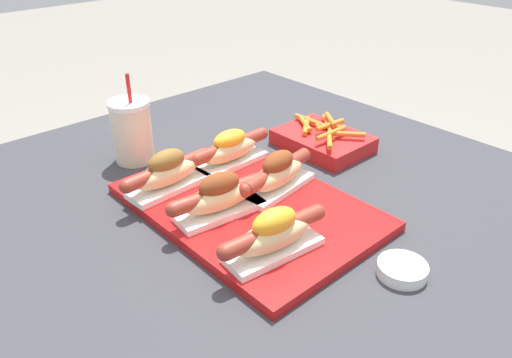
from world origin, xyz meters
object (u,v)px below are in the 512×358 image
Objects in this scene: hot_dog_0 at (168,172)px; hot_dog_1 at (220,196)px; hot_dog_4 at (276,174)px; hot_dog_2 at (274,234)px; drink_cup at (132,131)px; sauce_bowl at (402,269)px; serving_tray at (248,206)px; fries_basket at (323,139)px; hot_dog_3 at (231,149)px.

hot_dog_0 is 0.13m from hot_dog_1.
hot_dog_0 reaches higher than hot_dog_4.
hot_dog_2 is (0.14, -0.01, 0.00)m from hot_dog_1.
drink_cup is at bearing 170.06° from hot_dog_0.
drink_cup reaches higher than sauce_bowl.
drink_cup is (-0.31, -0.05, 0.06)m from serving_tray.
fries_basket is at bearing 102.35° from hot_dog_1.
hot_dog_1 is 0.13m from hot_dog_4.
hot_dog_0 is 1.00× the size of hot_dog_3.
fries_basket is (0.05, 0.23, -0.03)m from hot_dog_3.
hot_dog_0 is 0.18m from drink_cup.
drink_cup is at bearing 177.33° from hot_dog_2.
drink_cup reaches higher than hot_dog_2.
fries_basket is at bearing 56.02° from drink_cup.
hot_dog_0 is 0.38m from fries_basket.
drink_cup is (-0.60, -0.10, 0.06)m from sauce_bowl.
fries_basket is at bearing 105.42° from serving_tray.
hot_dog_1 is 0.99× the size of hot_dog_3.
hot_dog_3 is 0.42m from sauce_bowl.
sauce_bowl is (0.42, 0.13, -0.04)m from hot_dog_0.
fries_basket is (0.05, 0.38, -0.03)m from hot_dog_0.
hot_dog_3 reaches higher than fries_basket.
hot_dog_4 is at bearing 177.90° from sauce_bowl.
sauce_bowl is (0.15, 0.12, -0.04)m from hot_dog_2.
hot_dog_4 is at bearing -2.80° from hot_dog_3.
hot_dog_1 reaches higher than fries_basket.
hot_dog_0 reaches higher than sauce_bowl.
hot_dog_3 reaches higher than serving_tray.
hot_dog_2 reaches higher than hot_dog_3.
hot_dog_4 is at bearing 86.08° from hot_dog_1.
hot_dog_2 is 0.19m from hot_dog_4.
hot_dog_3 is 0.23m from fries_basket.
sauce_bowl is at bearing -2.10° from hot_dog_4.
sauce_bowl is 0.39× the size of drink_cup.
hot_dog_0 reaches higher than hot_dog_3.
hot_dog_3 is at bearing 151.70° from serving_tray.
hot_dog_4 reaches higher than sauce_bowl.
hot_dog_1 is (-0.00, -0.06, 0.04)m from serving_tray.
hot_dog_4 is at bearing 45.71° from hot_dog_0.
hot_dog_1 is at bearing 7.84° from hot_dog_0.
hot_dog_1 and hot_dog_2 have the same top height.
hot_dog_2 is at bearing -45.13° from hot_dog_4.
hot_dog_4 is 0.25m from fries_basket.
hot_dog_4 is 0.34m from drink_cup.
hot_dog_3 is at bearing 177.20° from hot_dog_4.
hot_dog_3 is 1.01× the size of fries_basket.
serving_tray is 0.08m from hot_dog_1.
sauce_bowl is at bearing -33.26° from fries_basket.
drink_cup is (-0.31, 0.01, 0.01)m from hot_dog_1.
hot_dog_2 is 0.43m from fries_basket.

